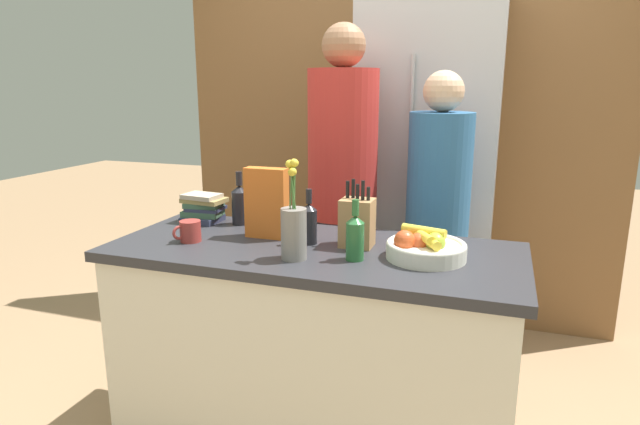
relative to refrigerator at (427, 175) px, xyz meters
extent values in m
cube|color=silver|center=(-0.27, -1.21, -0.58)|extent=(1.54, 0.65, 0.87)
cube|color=#2D2D33|center=(-0.27, -1.21, -0.13)|extent=(1.61, 0.68, 0.04)
cube|color=brown|center=(-0.27, 0.36, 0.29)|extent=(2.81, 0.12, 2.60)
cube|color=#B7B7BC|center=(0.00, 0.00, 0.00)|extent=(0.75, 0.60, 2.03)
cylinder|color=#B7B7BC|center=(-0.06, -0.31, 0.10)|extent=(0.02, 0.02, 1.11)
cylinder|color=silver|center=(0.16, -1.21, -0.08)|extent=(0.29, 0.29, 0.05)
torus|color=silver|center=(0.16, -1.21, -0.05)|extent=(0.29, 0.29, 0.02)
sphere|color=#C64C23|center=(0.17, -1.21, -0.06)|extent=(0.07, 0.07, 0.07)
sphere|color=#C64C23|center=(0.09, -1.25, -0.04)|extent=(0.08, 0.08, 0.08)
sphere|color=#C64C23|center=(0.14, -1.22, -0.04)|extent=(0.07, 0.07, 0.07)
sphere|color=#99B233|center=(0.20, -1.23, -0.04)|extent=(0.07, 0.07, 0.07)
cylinder|color=yellow|center=(0.16, -1.22, -0.03)|extent=(0.12, 0.17, 0.03)
cylinder|color=yellow|center=(0.14, -1.20, -0.02)|extent=(0.13, 0.17, 0.03)
cylinder|color=yellow|center=(0.15, -1.19, -0.01)|extent=(0.17, 0.08, 0.03)
cube|color=#A87A4C|center=(-0.12, -1.14, -0.01)|extent=(0.13, 0.11, 0.19)
cylinder|color=black|center=(-0.16, -1.13, 0.11)|extent=(0.01, 0.01, 0.08)
cylinder|color=black|center=(-0.14, -1.13, 0.11)|extent=(0.01, 0.01, 0.09)
cylinder|color=black|center=(-0.12, -1.14, 0.11)|extent=(0.01, 0.01, 0.07)
cylinder|color=black|center=(-0.09, -1.15, 0.11)|extent=(0.01, 0.01, 0.09)
cylinder|color=black|center=(-0.07, -1.15, 0.10)|extent=(0.01, 0.01, 0.06)
cylinder|color=gray|center=(-0.29, -1.37, -0.01)|extent=(0.09, 0.09, 0.19)
cylinder|color=#477538|center=(-0.29, -1.37, 0.16)|extent=(0.01, 0.01, 0.16)
sphere|color=gold|center=(-0.29, -1.37, 0.24)|extent=(0.03, 0.03, 0.03)
cylinder|color=#477538|center=(-0.29, -1.36, 0.16)|extent=(0.01, 0.01, 0.16)
sphere|color=gold|center=(-0.29, -1.36, 0.24)|extent=(0.03, 0.03, 0.03)
cylinder|color=#477538|center=(-0.29, -1.37, 0.15)|extent=(0.01, 0.01, 0.13)
sphere|color=gold|center=(-0.29, -1.36, 0.21)|extent=(0.03, 0.03, 0.03)
cylinder|color=#477538|center=(-0.30, -1.37, 0.16)|extent=(0.01, 0.02, 0.16)
sphere|color=gold|center=(-0.31, -1.36, 0.24)|extent=(0.03, 0.03, 0.03)
cylinder|color=#477538|center=(-0.29, -1.37, 0.15)|extent=(0.01, 0.01, 0.13)
sphere|color=gold|center=(-0.29, -1.37, 0.21)|extent=(0.03, 0.03, 0.03)
cylinder|color=#477538|center=(-0.29, -1.38, 0.15)|extent=(0.02, 0.01, 0.14)
sphere|color=gold|center=(-0.29, -1.38, 0.22)|extent=(0.03, 0.03, 0.03)
cube|color=orange|center=(-0.50, -1.14, 0.04)|extent=(0.18, 0.06, 0.29)
cylinder|color=#99332D|center=(-0.77, -1.30, -0.07)|extent=(0.08, 0.08, 0.09)
torus|color=#99332D|center=(-0.79, -1.34, -0.06)|extent=(0.04, 0.06, 0.06)
cube|color=#2D334C|center=(-0.89, -1.00, -0.09)|extent=(0.16, 0.15, 0.03)
cube|color=#3D6047|center=(-0.89, -1.00, -0.07)|extent=(0.18, 0.14, 0.03)
cube|color=#2D334C|center=(-0.88, -0.99, -0.05)|extent=(0.17, 0.14, 0.02)
cube|color=#3D6047|center=(-0.88, -1.00, -0.03)|extent=(0.17, 0.13, 0.02)
cube|color=#99844C|center=(-0.88, -1.00, -0.01)|extent=(0.20, 0.14, 0.02)
cube|color=#B7A88E|center=(-0.89, -1.00, 0.01)|extent=(0.17, 0.13, 0.02)
cylinder|color=black|center=(-0.31, -1.17, -0.04)|extent=(0.06, 0.06, 0.14)
cone|color=black|center=(-0.31, -1.17, 0.04)|extent=(0.06, 0.06, 0.03)
cylinder|color=black|center=(-0.31, -1.17, 0.09)|extent=(0.02, 0.02, 0.06)
cylinder|color=black|center=(-0.71, -0.98, -0.03)|extent=(0.07, 0.07, 0.15)
cone|color=black|center=(-0.71, -0.98, 0.06)|extent=(0.07, 0.07, 0.03)
cylinder|color=black|center=(-0.71, -0.98, 0.10)|extent=(0.03, 0.03, 0.06)
cylinder|color=#286633|center=(-0.08, -1.31, -0.04)|extent=(0.07, 0.07, 0.14)
cone|color=#286633|center=(-0.08, -1.31, 0.04)|extent=(0.07, 0.07, 0.03)
cylinder|color=#286633|center=(-0.08, -1.31, 0.09)|extent=(0.03, 0.03, 0.06)
cube|color=#383842|center=(-0.35, -0.57, -0.58)|extent=(0.28, 0.20, 0.87)
cylinder|color=red|center=(-0.35, -0.57, 0.22)|extent=(0.35, 0.35, 0.73)
sphere|color=#996B4C|center=(-0.35, -0.57, 0.69)|extent=(0.21, 0.21, 0.21)
cube|color=#383842|center=(0.13, -0.59, -0.63)|extent=(0.23, 0.16, 0.77)
cylinder|color=#2D6093|center=(0.13, -0.59, 0.07)|extent=(0.30, 0.30, 0.64)
sphere|color=#DBAD89|center=(0.13, -0.59, 0.48)|extent=(0.18, 0.18, 0.18)
camera|label=1|loc=(0.40, -3.09, 0.51)|focal=30.00mm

